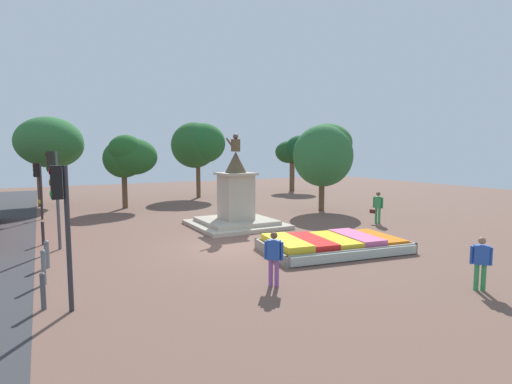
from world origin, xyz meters
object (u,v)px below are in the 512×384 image
(pedestrian_with_handbag, at_px, (378,206))
(pedestrian_near_planter, at_px, (274,255))
(pedestrian_crossing_plaza, at_px, (481,260))
(kerb_bollard_north, at_px, (43,232))
(kerb_bollard_south, at_px, (43,290))
(kerb_bollard_mid_a, at_px, (44,266))
(flower_planter, at_px, (333,245))
(traffic_light_far_corner, at_px, (38,181))
(traffic_light_mid_block, at_px, (54,182))
(traffic_light_near_crossing, at_px, (62,210))
(kerb_bollard_mid_b, at_px, (47,253))
(statue_monument, at_px, (236,204))

(pedestrian_with_handbag, bearing_deg, pedestrian_near_planter, -149.39)
(pedestrian_crossing_plaza, relative_size, kerb_bollard_north, 1.53)
(kerb_bollard_south, bearing_deg, kerb_bollard_mid_a, 89.08)
(flower_planter, distance_m, traffic_light_far_corner, 17.32)
(traffic_light_mid_block, relative_size, pedestrian_crossing_plaza, 2.56)
(traffic_light_near_crossing, bearing_deg, kerb_bollard_mid_a, 100.23)
(traffic_light_near_crossing, xyz_separation_m, traffic_light_far_corner, (-0.55, 15.51, -0.26))
(pedestrian_near_planter, bearing_deg, flower_planter, 30.26)
(traffic_light_mid_block, relative_size, kerb_bollard_north, 3.92)
(traffic_light_mid_block, relative_size, pedestrian_with_handbag, 2.25)
(traffic_light_mid_block, relative_size, kerb_bollard_mid_a, 3.75)
(traffic_light_far_corner, relative_size, kerb_bollard_mid_b, 3.47)
(kerb_bollard_south, bearing_deg, traffic_light_far_corner, 90.18)
(pedestrian_near_planter, relative_size, kerb_bollard_north, 1.61)
(traffic_light_far_corner, xyz_separation_m, pedestrian_near_planter, (5.99, -16.32, -1.34))
(kerb_bollard_mid_a, bearing_deg, pedestrian_with_handbag, 9.41)
(kerb_bollard_north, bearing_deg, traffic_light_near_crossing, -86.98)
(kerb_bollard_south, bearing_deg, statue_monument, 40.72)
(statue_monument, xyz_separation_m, pedestrian_near_planter, (-3.12, -9.07, -0.24))
(traffic_light_far_corner, xyz_separation_m, kerb_bollard_mid_a, (0.08, -12.93, -1.72))
(traffic_light_far_corner, distance_m, kerb_bollard_mid_a, 13.04)
(kerb_bollard_south, xyz_separation_m, kerb_bollard_north, (0.06, 7.90, 0.03))
(pedestrian_near_planter, relative_size, kerb_bollard_mid_b, 1.71)
(pedestrian_crossing_plaza, bearing_deg, statue_monument, 98.57)
(traffic_light_mid_block, bearing_deg, pedestrian_crossing_plaza, -46.87)
(traffic_light_far_corner, bearing_deg, kerb_bollard_north, -89.14)
(kerb_bollard_mid_a, distance_m, kerb_bollard_north, 5.77)
(pedestrian_with_handbag, xyz_separation_m, kerb_bollard_north, (-16.14, 3.09, -0.47))
(kerb_bollard_mid_b, bearing_deg, traffic_light_far_corner, 91.01)
(pedestrian_crossing_plaza, bearing_deg, kerb_bollard_north, 131.48)
(traffic_light_far_corner, height_order, pedestrian_with_handbag, traffic_light_far_corner)
(traffic_light_near_crossing, distance_m, kerb_bollard_north, 8.60)
(pedestrian_near_planter, relative_size, pedestrian_crossing_plaza, 1.05)
(traffic_light_near_crossing, height_order, traffic_light_mid_block, traffic_light_mid_block)
(traffic_light_mid_block, distance_m, pedestrian_crossing_plaza, 15.26)
(pedestrian_with_handbag, distance_m, pedestrian_crossing_plaza, 10.59)
(traffic_light_mid_block, height_order, traffic_light_far_corner, traffic_light_mid_block)
(kerb_bollard_south, relative_size, kerb_bollard_mid_a, 0.90)
(flower_planter, xyz_separation_m, kerb_bollard_mid_b, (-9.98, 2.84, 0.23))
(pedestrian_crossing_plaza, bearing_deg, traffic_light_mid_block, 133.13)
(kerb_bollard_mid_a, bearing_deg, pedestrian_near_planter, -29.84)
(statue_monument, xyz_separation_m, traffic_light_mid_block, (-8.52, -1.11, 1.58))
(flower_planter, height_order, kerb_bollard_north, kerb_bollard_north)
(pedestrian_with_handbag, bearing_deg, kerb_bollard_mid_b, -177.19)
(traffic_light_mid_block, xyz_separation_m, pedestrian_with_handbag, (15.66, -1.89, -1.75))
(statue_monument, relative_size, kerb_bollard_mid_a, 4.61)
(statue_monument, bearing_deg, traffic_light_near_crossing, -136.06)
(kerb_bollard_mid_a, bearing_deg, kerb_bollard_north, 89.75)
(flower_planter, relative_size, traffic_light_mid_block, 1.51)
(kerb_bollard_mid_b, xyz_separation_m, kerb_bollard_north, (-0.09, 3.88, 0.03))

